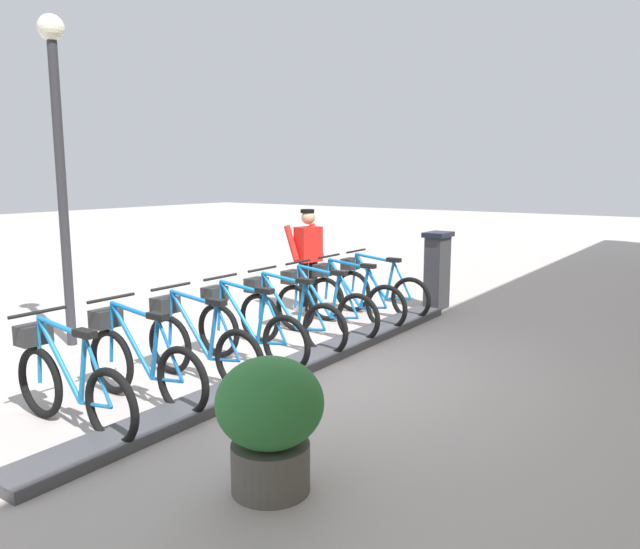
{
  "coord_description": "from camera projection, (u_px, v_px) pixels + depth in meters",
  "views": [
    {
      "loc": [
        -4.09,
        5.39,
        2.22
      ],
      "look_at": [
        0.5,
        -1.13,
        0.9
      ],
      "focal_mm": 34.27,
      "sensor_mm": 36.0,
      "label": 1
    }
  ],
  "objects": [
    {
      "name": "ground_plane",
      "position": [
        299.0,
        369.0,
        7.03
      ],
      "size": [
        60.0,
        60.0,
        0.0
      ],
      "primitive_type": "plane",
      "color": "#B8ACA7"
    },
    {
      "name": "dock_rail_base",
      "position": [
        299.0,
        364.0,
        7.02
      ],
      "size": [
        0.44,
        6.93,
        0.1
      ],
      "primitive_type": "cube",
      "color": "#47474C",
      "rests_on": "ground"
    },
    {
      "name": "payment_kiosk",
      "position": [
        437.0,
        269.0,
        10.06
      ],
      "size": [
        0.36,
        0.52,
        1.28
      ],
      "color": "#38383D",
      "rests_on": "ground"
    },
    {
      "name": "bike_docked_0",
      "position": [
        377.0,
        289.0,
        9.63
      ],
      "size": [
        1.72,
        0.54,
        1.02
      ],
      "color": "black",
      "rests_on": "ground"
    },
    {
      "name": "bike_docked_1",
      "position": [
        351.0,
        296.0,
        9.01
      ],
      "size": [
        1.72,
        0.54,
        1.02
      ],
      "color": "black",
      "rests_on": "ground"
    },
    {
      "name": "bike_docked_2",
      "position": [
        321.0,
        305.0,
        8.39
      ],
      "size": [
        1.72,
        0.54,
        1.02
      ],
      "color": "black",
      "rests_on": "ground"
    },
    {
      "name": "bike_docked_3",
      "position": [
        286.0,
        316.0,
        7.77
      ],
      "size": [
        1.72,
        0.54,
        1.02
      ],
      "color": "black",
      "rests_on": "ground"
    },
    {
      "name": "bike_docked_4",
      "position": [
        246.0,
        328.0,
        7.16
      ],
      "size": [
        1.72,
        0.54,
        1.02
      ],
      "color": "black",
      "rests_on": "ground"
    },
    {
      "name": "bike_docked_5",
      "position": [
        198.0,
        343.0,
        6.54
      ],
      "size": [
        1.72,
        0.54,
        1.02
      ],
      "color": "black",
      "rests_on": "ground"
    },
    {
      "name": "bike_docked_6",
      "position": [
        140.0,
        360.0,
        5.92
      ],
      "size": [
        1.72,
        0.54,
        1.02
      ],
      "color": "black",
      "rests_on": "ground"
    },
    {
      "name": "bike_docked_7",
      "position": [
        68.0,
        382.0,
        5.3
      ],
      "size": [
        1.72,
        0.54,
        1.02
      ],
      "color": "black",
      "rests_on": "ground"
    },
    {
      "name": "worker_near_rack",
      "position": [
        308.0,
        256.0,
        9.84
      ],
      "size": [
        0.56,
        0.68,
        1.66
      ],
      "color": "white",
      "rests_on": "ground"
    },
    {
      "name": "lamp_post",
      "position": [
        58.0,
        136.0,
        7.59
      ],
      "size": [
        0.32,
        0.32,
        4.13
      ],
      "color": "#2D2D33",
      "rests_on": "ground"
    },
    {
      "name": "planter_bush",
      "position": [
        270.0,
        417.0,
        4.25
      ],
      "size": [
        0.76,
        0.76,
        0.97
      ],
      "color": "#59544C",
      "rests_on": "ground"
    }
  ]
}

